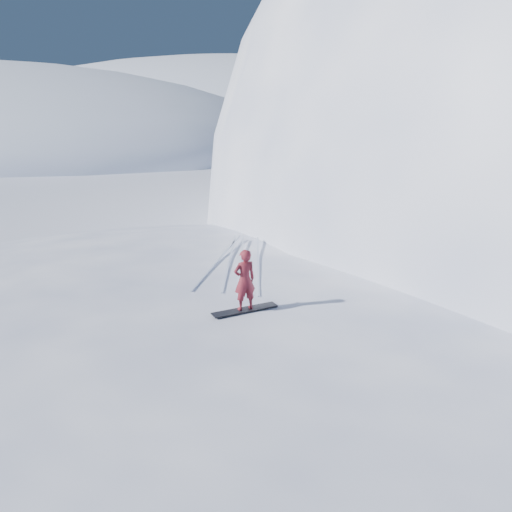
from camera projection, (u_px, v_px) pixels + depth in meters
The scene contains 8 objects.
ground at pixel (194, 417), 12.07m from camera, with size 400.00×400.00×0.00m, color white.
near_ridge at pixel (266, 363), 14.57m from camera, with size 36.00×28.00×4.80m, color white.
peak_shoulder at pixel (499, 239), 27.82m from camera, with size 28.00×24.00×18.00m, color white.
far_ridge_c at pixel (217, 133), 123.65m from camera, with size 140.00×90.00×36.00m, color white.
wind_bumps at pixel (205, 371), 14.17m from camera, with size 16.00×14.40×1.00m.
snowboard at pixel (245, 310), 12.26m from camera, with size 1.68×0.31×0.03m, color black.
snowboarder at pixel (245, 280), 12.03m from camera, with size 0.56×0.37×1.53m, color maroon.
board_tracks at pixel (237, 260), 16.16m from camera, with size 2.62×5.98×0.04m.
Camera 1 is at (4.29, -9.58, 7.29)m, focal length 35.00 mm.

